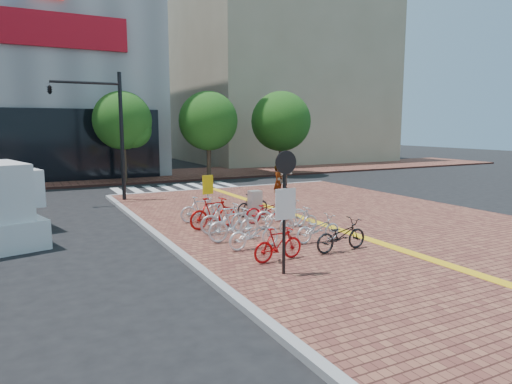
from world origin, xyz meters
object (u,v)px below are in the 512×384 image
yellow_sign (208,189)px  notice_sign (285,197)px  bike_2 (234,224)px  pedestrian_a (278,182)px  bike_4 (213,213)px  bike_6 (341,235)px  utility_box (255,204)px  bike_11 (253,205)px  bike_7 (318,229)px  bike_1 (254,233)px  bike_8 (299,220)px  bike_10 (267,210)px  bike_0 (278,244)px  pedestrian_b (285,175)px  bike_9 (281,214)px  bike_3 (225,218)px  traffic_light_pole (90,112)px  bike_5 (201,209)px

yellow_sign → notice_sign: bearing=-96.6°
bike_2 → pedestrian_a: pedestrian_a is taller
bike_4 → bike_6: bike_4 is taller
bike_4 → utility_box: bike_4 is taller
bike_11 → yellow_sign: yellow_sign is taller
bike_11 → bike_7: bearing=167.7°
bike_1 → bike_2: 1.11m
bike_8 → bike_10: 2.13m
bike_0 → notice_sign: (-0.44, -1.07, 1.49)m
notice_sign → bike_6: bearing=22.6°
bike_10 → pedestrian_a: size_ratio=1.08×
pedestrian_b → notice_sign: size_ratio=0.54×
pedestrian_b → bike_8: bearing=-105.9°
bike_9 → pedestrian_b: pedestrian_b is taller
bike_6 → bike_11: bike_6 is taller
bike_6 → bike_1: bearing=52.4°
bike_3 → bike_7: bike_3 is taller
bike_2 → bike_10: 3.11m
bike_0 → bike_3: bike_3 is taller
pedestrian_b → bike_4: bearing=-122.3°
pedestrian_b → bike_6: bearing=-101.2°
yellow_sign → notice_sign: 7.53m
bike_11 → utility_box: 0.29m
bike_2 → bike_8: (2.43, -0.08, -0.08)m
utility_box → traffic_light_pole: traffic_light_pole is taller
bike_8 → pedestrian_a: bearing=-26.1°
pedestrian_a → utility_box: pedestrian_a is taller
pedestrian_b → bike_5: bearing=-127.2°
bike_10 → yellow_sign: yellow_sign is taller
bike_4 → pedestrian_a: (5.60, 4.97, 0.28)m
bike_0 → utility_box: utility_box is taller
bike_3 → yellow_sign: size_ratio=1.03×
bike_7 → utility_box: 4.49m
bike_7 → bike_5: bearing=24.0°
bike_5 → yellow_sign: bearing=-39.8°
bike_2 → bike_9: bike_2 is taller
bike_4 → bike_8: (2.33, -2.13, -0.10)m
bike_0 → bike_3: bearing=-4.7°
bike_3 → traffic_light_pole: traffic_light_pole is taller
bike_3 → bike_8: (2.28, -1.14, -0.07)m
bike_0 → bike_8: 3.35m
bike_1 → notice_sign: (-0.44, -2.55, 1.50)m
bike_6 → pedestrian_a: pedestrian_a is taller
bike_8 → yellow_sign: yellow_sign is taller
bike_6 → bike_7: (0.02, 1.21, -0.05)m
bike_7 → bike_6: bearing=177.2°
bike_7 → bike_11: (0.06, 4.77, 0.04)m
bike_9 → yellow_sign: yellow_sign is taller
bike_1 → bike_5: (-0.08, 4.36, 0.04)m
bike_5 → notice_sign: notice_sign is taller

